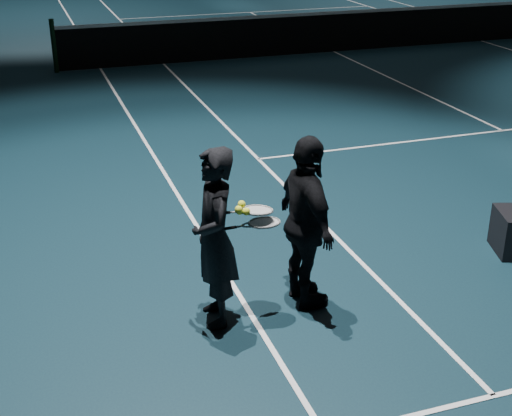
{
  "coord_description": "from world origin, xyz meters",
  "views": [
    {
      "loc": [
        -7.2,
        -15.41,
        3.48
      ],
      "look_at": [
        -5.43,
        -10.18,
        1.02
      ],
      "focal_mm": 50.0,
      "sensor_mm": 36.0,
      "label": 1
    }
  ],
  "objects_px": {
    "player_b": "(306,223)",
    "racket_upper": "(257,210)",
    "player_a": "(215,238)",
    "tennis_balls": "(243,209)",
    "racket_lower": "(264,223)"
  },
  "relations": [
    {
      "from": "player_b",
      "to": "racket_lower",
      "type": "bearing_deg",
      "value": 89.5
    },
    {
      "from": "player_a",
      "to": "tennis_balls",
      "type": "distance_m",
      "value": 0.34
    },
    {
      "from": "racket_lower",
      "to": "racket_upper",
      "type": "relative_size",
      "value": 1.0
    },
    {
      "from": "player_b",
      "to": "tennis_balls",
      "type": "xyz_separation_m",
      "value": [
        -0.59,
        -0.01,
        0.23
      ]
    },
    {
      "from": "player_a",
      "to": "racket_lower",
      "type": "height_order",
      "value": "player_a"
    },
    {
      "from": "player_a",
      "to": "tennis_balls",
      "type": "relative_size",
      "value": 13.37
    },
    {
      "from": "player_a",
      "to": "racket_upper",
      "type": "relative_size",
      "value": 2.36
    },
    {
      "from": "player_b",
      "to": "racket_lower",
      "type": "xyz_separation_m",
      "value": [
        -0.4,
        -0.01,
        0.07
      ]
    },
    {
      "from": "player_a",
      "to": "tennis_balls",
      "type": "xyz_separation_m",
      "value": [
        0.25,
        0.01,
        0.23
      ]
    },
    {
      "from": "racket_lower",
      "to": "racket_upper",
      "type": "xyz_separation_m",
      "value": [
        -0.05,
        0.04,
        0.11
      ]
    },
    {
      "from": "player_a",
      "to": "player_b",
      "type": "bearing_deg",
      "value": 96.15
    },
    {
      "from": "player_b",
      "to": "racket_upper",
      "type": "relative_size",
      "value": 2.36
    },
    {
      "from": "player_b",
      "to": "racket_lower",
      "type": "height_order",
      "value": "player_b"
    },
    {
      "from": "player_a",
      "to": "racket_upper",
      "type": "distance_m",
      "value": 0.44
    },
    {
      "from": "racket_lower",
      "to": "tennis_balls",
      "type": "height_order",
      "value": "tennis_balls"
    }
  ]
}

